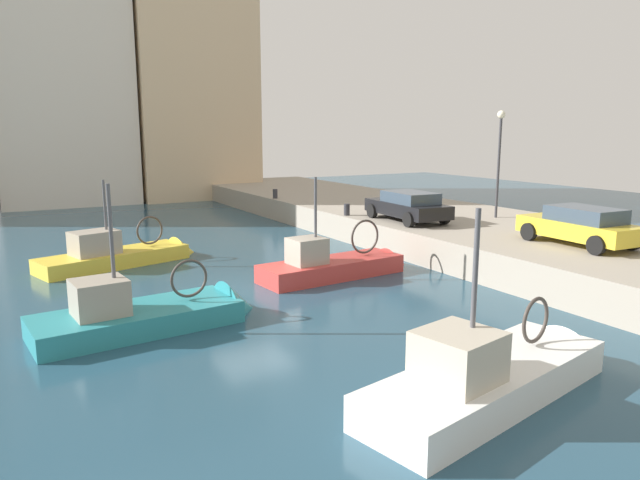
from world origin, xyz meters
name	(u,v)px	position (x,y,z in m)	size (l,w,h in m)	color
water_surface	(253,290)	(0.00, 0.00, 0.00)	(80.00, 80.00, 0.00)	navy
quay_wall	(506,240)	(11.50, 0.00, 0.60)	(9.00, 56.00, 1.20)	#9E9384
fishing_boat_yellow	(123,261)	(-2.95, 5.99, 0.14)	(6.63, 3.38, 4.12)	gold
fishing_boat_teal	(155,323)	(-3.68, -2.04, 0.11)	(6.17, 2.57, 4.80)	teal
fishing_boat_white	(496,388)	(1.26, -9.44, 0.13)	(7.02, 3.09, 4.63)	white
fishing_boat_red	(339,273)	(3.48, 0.28, 0.12)	(6.26, 2.13, 4.35)	#BC3833
parked_car_black	(408,206)	(8.78, 3.20, 1.88)	(2.24, 4.43, 1.31)	black
parked_car_yellow	(581,225)	(10.60, -4.17, 1.90)	(2.14, 4.28, 1.36)	gold
mooring_bollard_south	(347,210)	(7.35, 6.00, 1.48)	(0.28, 0.28, 0.55)	#2D2D33
mooring_bollard_mid	(275,194)	(7.35, 14.00, 1.48)	(0.28, 0.28, 0.55)	#2D2D33
quay_streetlamp	(500,146)	(13.00, 2.07, 4.45)	(0.36, 0.36, 4.83)	#38383D
waterfront_building_west	(187,70)	(6.71, 28.53, 9.71)	(9.17, 8.73, 19.38)	beige
waterfront_building_west_mid	(59,64)	(-2.37, 28.04, 9.68)	(9.24, 6.88, 19.33)	silver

